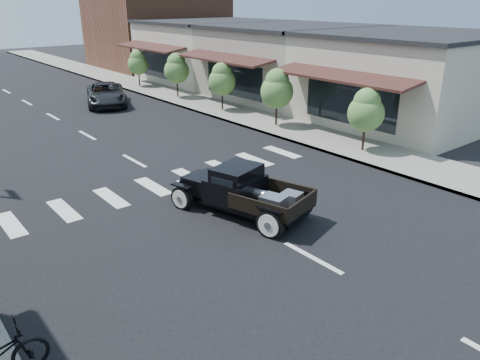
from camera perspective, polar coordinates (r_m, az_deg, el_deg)
ground at (r=14.40m, az=0.03°, el=-4.78°), size 120.00×120.00×0.00m
road at (r=27.09m, az=-20.50°, el=6.45°), size 14.00×80.00×0.02m
road_markings at (r=22.55m, az=-16.22°, el=4.12°), size 12.00×60.00×0.06m
sidewalk_right at (r=30.72m, az=-5.34°, el=9.45°), size 3.00×80.00×0.15m
storefront_near at (r=27.38m, az=19.94°, el=11.48°), size 10.00×9.00×4.50m
storefront_mid at (r=32.92m, az=6.28°, el=14.04°), size 10.00×9.00×4.50m
storefront_far at (r=39.75m, az=-3.24°, el=15.36°), size 10.00×9.00×4.50m
far_building_right at (r=48.33m, az=-10.09°, el=17.62°), size 11.00×10.00×7.00m
small_tree_a at (r=20.83m, az=15.02°, el=7.00°), size 1.56×1.56×2.60m
small_tree_b at (r=24.37m, az=4.50°, el=9.90°), size 1.67×1.67×2.79m
small_tree_c at (r=27.89m, az=-2.20°, el=11.24°), size 1.59×1.59×2.65m
small_tree_d at (r=31.95m, az=-7.70°, el=12.46°), size 1.65×1.65×2.76m
small_tree_e at (r=36.67m, az=-12.29°, el=13.12°), size 1.53×1.53×2.54m
hotrod_pickup at (r=14.45m, az=0.26°, el=-1.28°), size 3.29×4.94×1.57m
second_car at (r=31.01m, az=-16.00°, el=9.99°), size 3.92×5.43×1.37m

